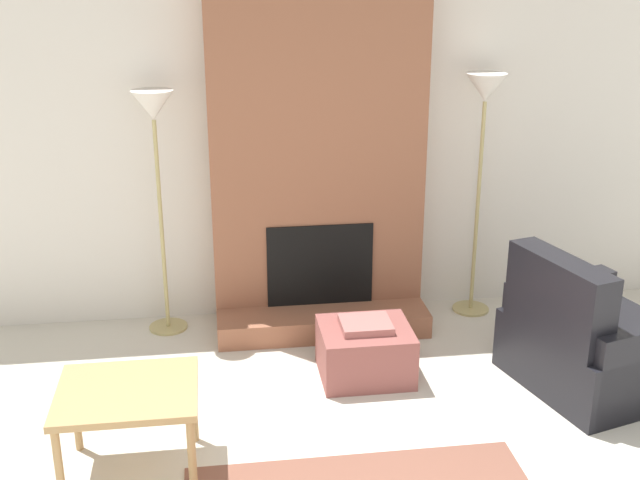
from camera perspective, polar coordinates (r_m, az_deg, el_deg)
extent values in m
cube|color=silver|center=(6.12, -0.43, 6.41)|extent=(7.22, 0.06, 2.60)
cube|color=#935B42|center=(5.94, -0.20, 6.01)|extent=(1.58, 0.30, 2.60)
cube|color=#935B42|center=(6.04, 0.24, -5.98)|extent=(1.58, 0.36, 0.18)
cube|color=black|center=(6.04, 0.01, -1.80)|extent=(0.80, 0.02, 0.63)
cube|color=#8C4C47|center=(5.46, 3.23, -7.93)|extent=(0.61, 0.54, 0.35)
cube|color=#A56660|center=(5.37, 3.27, -6.02)|extent=(0.33, 0.29, 0.05)
cube|color=black|center=(5.66, 19.07, -7.66)|extent=(1.17, 1.20, 0.42)
cube|color=black|center=(5.32, 16.41, -6.04)|extent=(0.41, 0.85, 0.94)
cube|color=black|center=(5.89, 16.52, -5.26)|extent=(0.86, 0.38, 0.61)
cube|color=tan|center=(4.45, -13.56, -10.48)|extent=(0.74, 0.64, 0.04)
cylinder|color=tan|center=(4.41, -18.04, -15.38)|extent=(0.04, 0.04, 0.49)
cylinder|color=tan|center=(4.33, -9.07, -15.23)|extent=(0.04, 0.04, 0.49)
cylinder|color=tan|center=(4.87, -16.98, -11.62)|extent=(0.04, 0.04, 0.49)
cylinder|color=tan|center=(4.80, -9.00, -11.41)|extent=(0.04, 0.04, 0.49)
cylinder|color=tan|center=(6.29, -10.72, -6.08)|extent=(0.29, 0.29, 0.02)
cylinder|color=tan|center=(5.99, -11.21, 0.88)|extent=(0.03, 0.03, 1.59)
cone|color=silver|center=(5.76, -11.80, 9.37)|extent=(0.30, 0.30, 0.21)
cylinder|color=tan|center=(6.59, 10.65, -4.81)|extent=(0.29, 0.29, 0.02)
cylinder|color=tan|center=(6.30, 11.13, 2.16)|extent=(0.03, 0.03, 1.66)
cone|color=silver|center=(6.08, 11.71, 10.57)|extent=(0.30, 0.30, 0.21)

